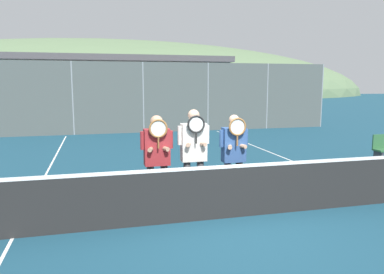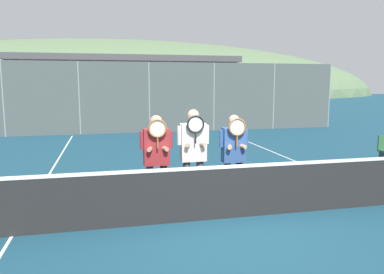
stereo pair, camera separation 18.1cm
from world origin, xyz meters
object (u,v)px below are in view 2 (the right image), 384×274
Objects in this scene: player_leftmost at (157,153)px; car_left_of_center at (121,108)px; car_far_left at (21,109)px; player_center_left at (193,150)px; player_center_right at (234,152)px; car_center at (215,107)px.

car_left_of_center reaches higher than player_leftmost.
car_far_left is 5.05m from car_left_of_center.
car_left_of_center is at bearing -0.41° from car_far_left.
player_center_left is 1.06× the size of player_center_right.
car_center reaches higher than car_left_of_center.
car_far_left reaches higher than car_left_of_center.
player_center_left is 0.45× the size of car_far_left.
player_center_left reaches higher than player_center_right.
player_leftmost is 14.05m from car_left_of_center.
player_center_right is 15.57m from car_far_left.
car_center is at bearing -4.56° from car_left_of_center.
car_left_of_center is (-0.07, 14.05, -0.11)m from player_leftmost.
player_center_left is 0.78m from player_center_right.
car_far_left reaches higher than player_center_right.
player_center_left is 14.08m from car_left_of_center.
player_center_right is at bearing -1.60° from player_center_left.
player_leftmost is 0.40× the size of car_center.
player_leftmost is 1.45m from player_center_right.
player_center_left is at bearing -108.18° from car_center.
player_center_right is (1.45, -0.03, -0.03)m from player_leftmost.
car_center is (4.48, 13.65, -0.14)m from player_center_left.
car_center is at bearing -2.52° from car_far_left.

